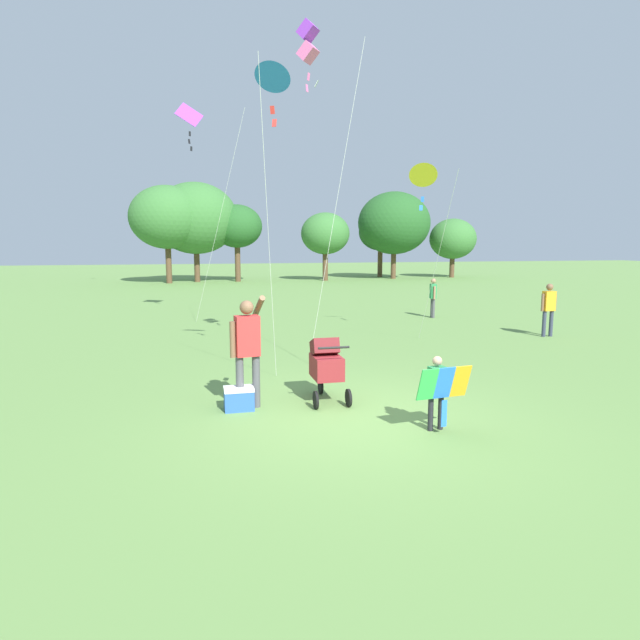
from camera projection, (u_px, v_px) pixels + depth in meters
name	position (u px, v px, depth m)	size (l,w,h in m)	color
ground_plane	(354.00, 417.00, 7.82)	(120.00, 120.00, 0.00)	#668E47
treeline_distant	(245.00, 224.00, 35.19)	(41.14, 6.65, 6.39)	brown
child_with_butterfly_kite	(438.00, 386.00, 7.16)	(0.76, 0.38, 1.02)	#232328
person_adult_flyer	(247.00, 344.00, 8.12)	(0.55, 0.56, 1.74)	#4C4C51
stroller	(326.00, 364.00, 8.55)	(0.56, 1.08, 1.03)	black
kite_adult_black	(273.00, 80.00, 9.48)	(0.90, 2.15, 5.66)	blue
kite_orange_delta	(423.00, 176.00, 13.73)	(0.86, 3.01, 4.55)	yellow
kite_green_novelty	(191.00, 124.00, 16.23)	(1.93, 2.21, 6.78)	purple
kite_blue_high	(308.00, 44.00, 10.34)	(1.05, 1.33, 6.76)	purple
distant_kites_cluster	(171.00, 28.00, 27.37)	(20.49, 12.35, 6.23)	white
person_sitting_far	(549.00, 305.00, 14.44)	(0.46, 0.20, 1.44)	#33384C
person_couple_left	(433.00, 295.00, 18.15)	(0.23, 0.42, 1.34)	#4C4C51
cooler_box	(239.00, 398.00, 8.14)	(0.45, 0.33, 0.35)	#2D5BB7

